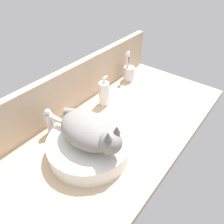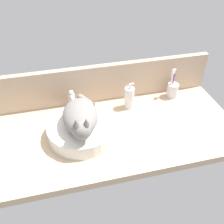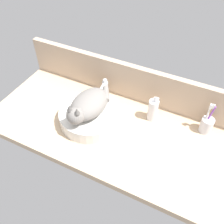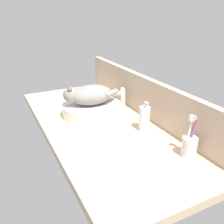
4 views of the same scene
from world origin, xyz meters
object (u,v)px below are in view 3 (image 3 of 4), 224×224
(sink_basin, at_px, (90,116))
(soap_dispenser, at_px, (153,110))
(faucet, at_px, (104,88))
(toothbrush_cup, at_px, (207,124))
(cat, at_px, (88,105))

(sink_basin, relative_size, soap_dispenser, 2.10)
(sink_basin, bearing_deg, faucet, 95.35)
(toothbrush_cup, bearing_deg, faucet, -179.66)
(sink_basin, relative_size, faucet, 2.51)
(cat, relative_size, faucet, 2.36)
(sink_basin, relative_size, toothbrush_cup, 1.83)
(soap_dispenser, bearing_deg, toothbrush_cup, 8.01)
(soap_dispenser, xyz_separation_m, toothbrush_cup, (0.29, 0.04, -0.02))
(sink_basin, bearing_deg, toothbrush_cup, 19.52)
(faucet, bearing_deg, toothbrush_cup, 0.34)
(sink_basin, xyz_separation_m, soap_dispenser, (0.30, 0.17, 0.03))
(sink_basin, height_order, toothbrush_cup, toothbrush_cup)
(cat, relative_size, toothbrush_cup, 1.72)
(toothbrush_cup, bearing_deg, cat, -159.31)
(cat, distance_m, toothbrush_cup, 0.63)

